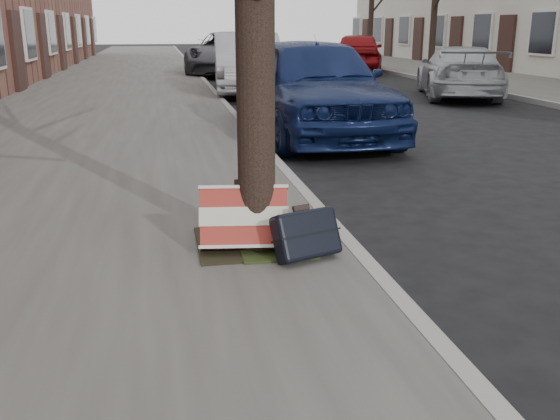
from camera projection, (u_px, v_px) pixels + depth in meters
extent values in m
cube|color=#64625B|center=(121.00, 87.00, 17.53)|extent=(5.00, 70.00, 0.12)
cube|color=#66645C|center=(496.00, 81.00, 19.61)|extent=(4.00, 70.00, 0.12)
cube|color=black|center=(252.00, 242.00, 4.83)|extent=(0.85, 0.85, 0.02)
cube|color=maroon|center=(244.00, 218.00, 4.61)|extent=(0.68, 0.43, 0.49)
cube|color=black|center=(306.00, 234.00, 4.44)|extent=(0.56, 0.43, 0.38)
imported|color=#0F1C48|center=(312.00, 86.00, 9.94)|extent=(2.06, 4.79, 1.61)
imported|color=#AAADB3|center=(247.00, 64.00, 16.30)|extent=(2.01, 4.84, 1.56)
imported|color=#3B3A40|center=(228.00, 53.00, 22.56)|extent=(3.71, 5.91, 1.52)
imported|color=#AAADB1|center=(459.00, 72.00, 15.44)|extent=(3.00, 4.65, 1.25)
imported|color=maroon|center=(358.00, 52.00, 23.57)|extent=(3.08, 4.76, 1.51)
cylinder|color=black|center=(435.00, 3.00, 22.24)|extent=(0.23, 0.23, 4.78)
cylinder|color=black|center=(372.00, 3.00, 28.73)|extent=(0.24, 0.24, 5.20)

